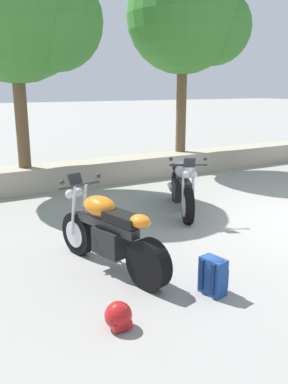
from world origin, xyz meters
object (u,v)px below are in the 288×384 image
(motorcycle_silver_centre, at_px, (182,187))
(rider_backpack, at_px, (213,274))
(leafy_tree_mid_left, at_px, (190,18))
(motorcycle_orange_near_left, at_px, (109,234))
(leafy_tree_far_left, at_px, (22,9))
(rider_helmet, at_px, (119,316))

(motorcycle_silver_centre, distance_m, rider_backpack, 3.21)
(motorcycle_silver_centre, xyz_separation_m, leafy_tree_mid_left, (2.38, 3.21, 3.61))
(motorcycle_orange_near_left, distance_m, leafy_tree_far_left, 5.77)
(rider_backpack, xyz_separation_m, rider_helmet, (-1.27, -0.09, -0.11))
(motorcycle_orange_near_left, bearing_deg, leafy_tree_far_left, 87.02)
(motorcycle_silver_centre, relative_size, leafy_tree_mid_left, 0.37)
(motorcycle_silver_centre, relative_size, rider_helmet, 6.82)
(motorcycle_silver_centre, bearing_deg, leafy_tree_mid_left, 53.39)
(motorcycle_orange_near_left, xyz_separation_m, rider_helmet, (-0.50, -1.29, -0.35))
(motorcycle_silver_centre, distance_m, leafy_tree_mid_left, 5.38)
(motorcycle_silver_centre, distance_m, leafy_tree_far_left, 5.01)
(motorcycle_orange_near_left, xyz_separation_m, leafy_tree_far_left, (0.24, 4.64, 3.42))
(leafy_tree_far_left, bearing_deg, motorcycle_silver_centre, -55.79)
(rider_helmet, distance_m, leafy_tree_mid_left, 8.93)
(leafy_tree_far_left, bearing_deg, motorcycle_orange_near_left, -92.98)
(leafy_tree_far_left, bearing_deg, rider_backpack, -84.85)
(motorcycle_orange_near_left, bearing_deg, rider_helmet, -111.06)
(rider_backpack, distance_m, rider_helmet, 1.27)
(rider_backpack, xyz_separation_m, leafy_tree_mid_left, (3.91, 6.02, 3.85))
(rider_backpack, height_order, leafy_tree_mid_left, leafy_tree_mid_left)
(leafy_tree_far_left, xyz_separation_m, leafy_tree_mid_left, (4.44, 0.18, 0.19))
(leafy_tree_far_left, relative_size, leafy_tree_mid_left, 0.98)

